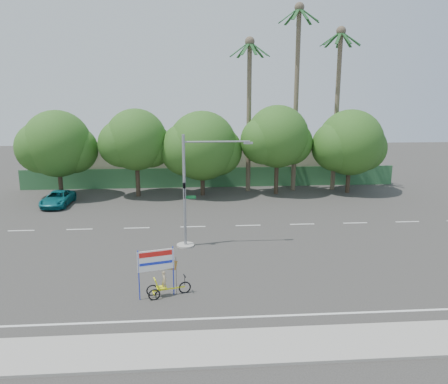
{
  "coord_description": "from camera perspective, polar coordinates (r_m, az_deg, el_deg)",
  "views": [
    {
      "loc": [
        -2.08,
        -22.14,
        9.39
      ],
      "look_at": [
        -0.09,
        3.73,
        3.5
      ],
      "focal_mm": 35.0,
      "sensor_mm": 36.0,
      "label": 1
    }
  ],
  "objects": [
    {
      "name": "fence",
      "position": [
        44.49,
        -1.65,
        1.92
      ],
      "size": [
        38.0,
        0.08,
        2.0
      ],
      "primitive_type": "cube",
      "color": "#336B3D",
      "rests_on": "ground"
    },
    {
      "name": "pickup_truck",
      "position": [
        39.77,
        -20.9,
        -0.8
      ],
      "size": [
        2.2,
        4.53,
        1.24
      ],
      "primitive_type": "imported",
      "rotation": [
        0.0,
        0.0,
        -0.03
      ],
      "color": "#106871",
      "rests_on": "ground"
    },
    {
      "name": "tree_far_right",
      "position": [
        43.13,
        16.1,
        5.98
      ],
      "size": [
        7.38,
        6.2,
        7.94
      ],
      "color": "#473828",
      "rests_on": "ground"
    },
    {
      "name": "tree_right",
      "position": [
        41.15,
        6.92,
        6.91
      ],
      "size": [
        6.9,
        5.8,
        8.36
      ],
      "color": "#473828",
      "rests_on": "ground"
    },
    {
      "name": "sidewalk_near",
      "position": [
        17.49,
        3.31,
        -19.49
      ],
      "size": [
        50.0,
        2.4,
        0.12
      ],
      "primitive_type": "cube",
      "color": "gray",
      "rests_on": "ground"
    },
    {
      "name": "traffic_signal",
      "position": [
        26.91,
        -4.53,
        -1.16
      ],
      "size": [
        4.72,
        1.1,
        7.0
      ],
      "color": "gray",
      "rests_on": "ground"
    },
    {
      "name": "tree_center",
      "position": [
        40.46,
        -2.94,
        5.78
      ],
      "size": [
        7.62,
        6.4,
        7.85
      ],
      "color": "#473828",
      "rests_on": "ground"
    },
    {
      "name": "building_left",
      "position": [
        49.34,
        -13.63,
        3.82
      ],
      "size": [
        12.0,
        8.0,
        4.0
      ],
      "primitive_type": "cube",
      "color": "beige",
      "rests_on": "ground"
    },
    {
      "name": "building_right",
      "position": [
        49.77,
        7.34,
        3.91
      ],
      "size": [
        14.0,
        8.0,
        3.6
      ],
      "primitive_type": "cube",
      "color": "beige",
      "rests_on": "ground"
    },
    {
      "name": "ground",
      "position": [
        24.14,
        0.9,
        -10.11
      ],
      "size": [
        120.0,
        120.0,
        0.0
      ],
      "primitive_type": "plane",
      "color": "#33302D",
      "rests_on": "ground"
    },
    {
      "name": "trike_billboard",
      "position": [
        21.02,
        -8.16,
        -10.9
      ],
      "size": [
        2.44,
        0.95,
        2.46
      ],
      "rotation": [
        0.0,
        0.0,
        0.26
      ],
      "color": "black",
      "rests_on": "ground"
    },
    {
      "name": "tree_far_left",
      "position": [
        42.14,
        -20.99,
        5.64
      ],
      "size": [
        7.14,
        6.0,
        7.96
      ],
      "color": "#473828",
      "rests_on": "ground"
    },
    {
      "name": "palm_mid",
      "position": [
        43.96,
        14.62,
        12.4
      ],
      "size": [
        3.73,
        3.79,
        15.45
      ],
      "color": "#70604C",
      "rests_on": "ground"
    },
    {
      "name": "palm_short",
      "position": [
        42.02,
        3.29,
        12.05
      ],
      "size": [
        3.73,
        3.79,
        14.45
      ],
      "color": "#70604C",
      "rests_on": "ground"
    },
    {
      "name": "tree_left",
      "position": [
        40.68,
        -11.47,
        6.43
      ],
      "size": [
        6.66,
        5.6,
        8.07
      ],
      "color": "#473828",
      "rests_on": "ground"
    },
    {
      "name": "palm_tall",
      "position": [
        42.86,
        9.48,
        14.06
      ],
      "size": [
        3.73,
        3.79,
        17.45
      ],
      "color": "#70604C",
      "rests_on": "ground"
    }
  ]
}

